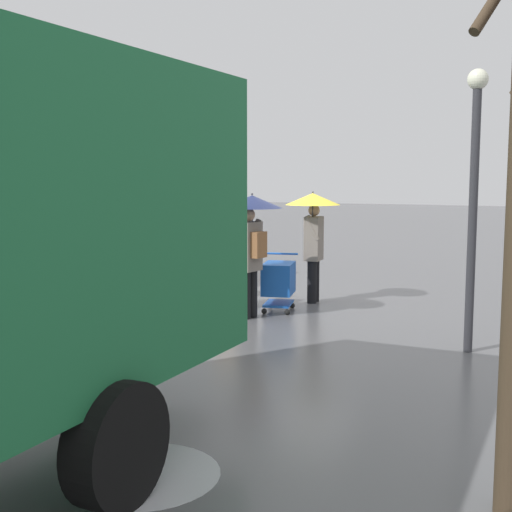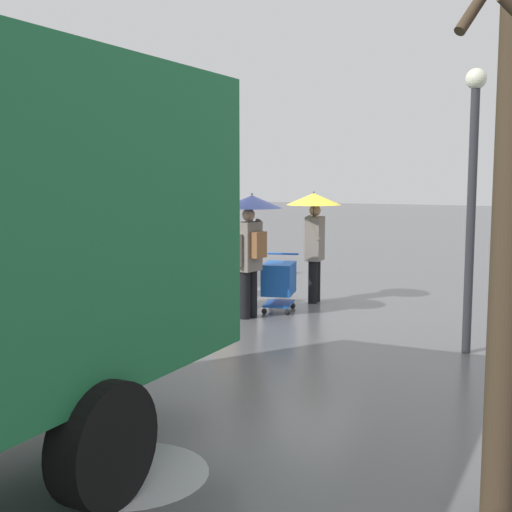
# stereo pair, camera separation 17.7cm
# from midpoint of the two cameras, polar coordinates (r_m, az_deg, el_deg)

# --- Properties ---
(ground_plane) EXTENTS (90.00, 90.00, 0.00)m
(ground_plane) POSITION_cam_midpoint_polar(r_m,az_deg,el_deg) (12.96, 2.05, -4.10)
(ground_plane) COLOR #5B5B5E
(slush_patch_near_cluster) EXTENTS (2.99, 2.99, 0.01)m
(slush_patch_near_cluster) POSITION_cam_midpoint_polar(r_m,az_deg,el_deg) (9.72, -18.90, -8.16)
(slush_patch_near_cluster) COLOR #999BA0
(slush_patch_near_cluster) RESTS_ON ground
(slush_patch_under_van) EXTENTS (1.92, 1.92, 0.01)m
(slush_patch_under_van) POSITION_cam_midpoint_polar(r_m,az_deg,el_deg) (11.37, -15.31, -5.87)
(slush_patch_under_van) COLOR #999BA0
(slush_patch_under_van) RESTS_ON ground
(slush_patch_mid_street) EXTENTS (1.30, 1.30, 0.01)m
(slush_patch_mid_street) POSITION_cam_midpoint_polar(r_m,az_deg,el_deg) (5.97, -10.43, -17.53)
(slush_patch_mid_street) COLOR silver
(slush_patch_mid_street) RESTS_ON ground
(cargo_van_parked_right) EXTENTS (2.32, 5.40, 2.60)m
(cargo_van_parked_right) POSITION_cam_midpoint_polar(r_m,az_deg,el_deg) (14.13, -12.11, 1.49)
(cargo_van_parked_right) COLOR white
(cargo_van_parked_right) RESTS_ON ground
(shopping_cart_vendor) EXTENTS (0.71, 0.92, 1.02)m
(shopping_cart_vendor) POSITION_cam_midpoint_polar(r_m,az_deg,el_deg) (12.26, 1.49, -2.04)
(shopping_cart_vendor) COLOR #1951B2
(shopping_cart_vendor) RESTS_ON ground
(hand_dolly_boxes) EXTENTS (0.53, 0.70, 1.32)m
(hand_dolly_boxes) POSITION_cam_midpoint_polar(r_m,az_deg,el_deg) (12.58, -2.69, -1.52)
(hand_dolly_boxes) COLOR #515156
(hand_dolly_boxes) RESTS_ON ground
(pedestrian_pink_side) EXTENTS (1.04, 1.04, 2.15)m
(pedestrian_pink_side) POSITION_cam_midpoint_polar(r_m,az_deg,el_deg) (12.99, 4.43, 2.96)
(pedestrian_pink_side) COLOR black
(pedestrian_pink_side) RESTS_ON ground
(pedestrian_black_side) EXTENTS (1.04, 1.04, 2.15)m
(pedestrian_black_side) POSITION_cam_midpoint_polar(r_m,az_deg,el_deg) (11.61, -0.86, 2.45)
(pedestrian_black_side) COLOR black
(pedestrian_black_side) RESTS_ON ground
(street_lamp) EXTENTS (0.28, 0.28, 3.86)m
(street_lamp) POSITION_cam_midpoint_polar(r_m,az_deg,el_deg) (9.69, 17.31, 6.02)
(street_lamp) COLOR #2D2D33
(street_lamp) RESTS_ON ground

